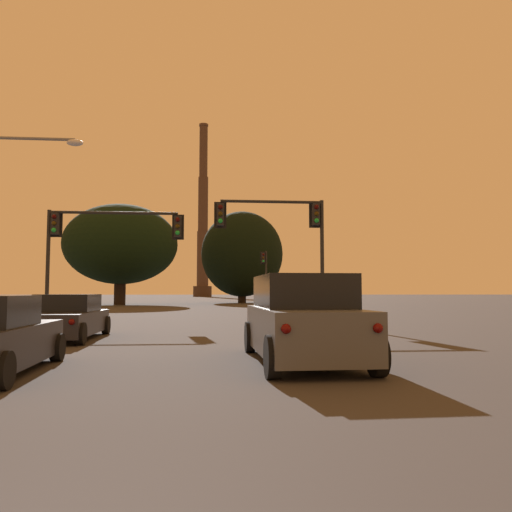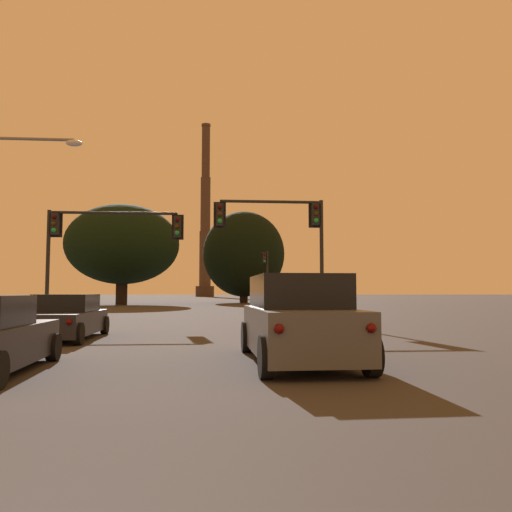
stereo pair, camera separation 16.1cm
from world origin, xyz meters
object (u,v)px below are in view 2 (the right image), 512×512
sedan_left_lane_front (66,318)px  traffic_light_overhead_left (96,236)px  suv_right_lane_second (298,320)px  traffic_light_overhead_right (286,229)px  smokestack (205,228)px  street_lamp (8,207)px  traffic_light_far_right (266,270)px

sedan_left_lane_front → traffic_light_overhead_left: bearing=95.6°
suv_right_lane_second → traffic_light_overhead_left: size_ratio=0.75×
traffic_light_overhead_right → smokestack: smokestack is taller
traffic_light_overhead_right → street_lamp: 11.80m
traffic_light_far_right → smokestack: (-8.36, 114.90, 18.83)m
suv_right_lane_second → smokestack: bearing=90.5°
traffic_light_overhead_right → traffic_light_overhead_left: size_ratio=0.89×
smokestack → street_lamp: bearing=-91.8°
street_lamp → smokestack: size_ratio=0.13×
smokestack → traffic_light_overhead_right: bearing=-87.3°
sedan_left_lane_front → traffic_light_overhead_right: bearing=38.0°
street_lamp → smokestack: (4.57, 143.71, 17.70)m
suv_right_lane_second → traffic_light_far_right: bearing=83.8°
street_lamp → sedan_left_lane_front: bearing=-44.9°
suv_right_lane_second → smokestack: smokestack is taller
traffic_light_overhead_right → traffic_light_overhead_left: 9.16m
suv_right_lane_second → traffic_light_overhead_right: 13.08m
traffic_light_far_right → smokestack: size_ratio=0.10×
sedan_left_lane_front → traffic_light_far_right: bearing=71.7°
suv_right_lane_second → street_lamp: street_lamp is taller
traffic_light_overhead_right → traffic_light_overhead_left: bearing=171.6°
suv_right_lane_second → traffic_light_overhead_left: traffic_light_overhead_left is taller
traffic_light_overhead_right → traffic_light_far_right: bearing=86.3°
traffic_light_overhead_left → traffic_light_overhead_right: bearing=-8.4°
suv_right_lane_second → traffic_light_overhead_left: (-7.53, 13.83, 3.31)m
traffic_light_overhead_right → smokestack: (-6.72, 140.28, 17.99)m
sedan_left_lane_front → suv_right_lane_second: (6.55, -5.86, 0.23)m
smokestack → traffic_light_far_right: bearing=-85.8°
traffic_light_far_right → traffic_light_overhead_left: (-10.70, -24.04, 0.57)m
traffic_light_overhead_right → smokestack: bearing=92.7°
suv_right_lane_second → traffic_light_overhead_right: (1.53, 12.49, 3.58)m
sedan_left_lane_front → traffic_light_overhead_left: traffic_light_overhead_left is taller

